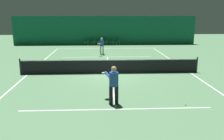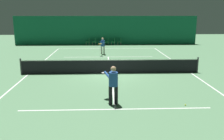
% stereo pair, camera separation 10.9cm
% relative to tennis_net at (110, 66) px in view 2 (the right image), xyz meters
% --- Properties ---
extents(ground_plane, '(60.00, 60.00, 0.00)m').
position_rel_tennis_net_xyz_m(ground_plane, '(0.00, 0.00, -0.51)').
color(ground_plane, '#56845B').
extents(backdrop_curtain, '(23.00, 0.12, 3.59)m').
position_rel_tennis_net_xyz_m(backdrop_curtain, '(0.00, 15.42, 1.28)').
color(backdrop_curtain, '#146042').
rests_on(backdrop_curtain, ground).
extents(court_line_baseline_far, '(11.00, 0.10, 0.00)m').
position_rel_tennis_net_xyz_m(court_line_baseline_far, '(0.00, 11.90, -0.51)').
color(court_line_baseline_far, white).
rests_on(court_line_baseline_far, ground).
extents(court_line_service_far, '(8.25, 0.10, 0.00)m').
position_rel_tennis_net_xyz_m(court_line_service_far, '(0.00, 6.40, -0.51)').
color(court_line_service_far, white).
rests_on(court_line_service_far, ground).
extents(court_line_service_near, '(8.25, 0.10, 0.00)m').
position_rel_tennis_net_xyz_m(court_line_service_near, '(0.00, -6.40, -0.51)').
color(court_line_service_near, white).
rests_on(court_line_service_near, ground).
extents(court_line_sideline_left, '(0.10, 23.80, 0.00)m').
position_rel_tennis_net_xyz_m(court_line_sideline_left, '(-5.50, 0.00, -0.51)').
color(court_line_sideline_left, white).
rests_on(court_line_sideline_left, ground).
extents(court_line_sideline_right, '(0.10, 23.80, 0.00)m').
position_rel_tennis_net_xyz_m(court_line_sideline_right, '(5.50, 0.00, -0.51)').
color(court_line_sideline_right, white).
rests_on(court_line_sideline_right, ground).
extents(court_line_centre, '(0.10, 12.80, 0.00)m').
position_rel_tennis_net_xyz_m(court_line_centre, '(0.00, 0.00, -0.51)').
color(court_line_centre, white).
rests_on(court_line_centre, ground).
extents(tennis_net, '(12.00, 0.10, 1.07)m').
position_rel_tennis_net_xyz_m(tennis_net, '(0.00, 0.00, 0.00)').
color(tennis_net, black).
rests_on(tennis_net, ground).
extents(player_near, '(0.86, 1.43, 1.76)m').
position_rel_tennis_net_xyz_m(player_near, '(-0.08, -5.78, 0.51)').
color(player_near, black).
rests_on(player_near, ground).
extents(player_far, '(0.69, 1.38, 1.63)m').
position_rel_tennis_net_xyz_m(player_far, '(-0.50, 7.87, 0.44)').
color(player_far, beige).
rests_on(player_far, ground).
extents(courtside_chair_0, '(0.44, 0.44, 0.84)m').
position_rel_tennis_net_xyz_m(courtside_chair_0, '(-2.28, 14.87, -0.03)').
color(courtside_chair_0, '#99999E').
rests_on(courtside_chair_0, ground).
extents(courtside_chair_1, '(0.44, 0.44, 0.84)m').
position_rel_tennis_net_xyz_m(courtside_chair_1, '(-1.49, 14.87, -0.03)').
color(courtside_chair_1, '#99999E').
rests_on(courtside_chair_1, ground).
extents(courtside_chair_2, '(0.44, 0.44, 0.84)m').
position_rel_tennis_net_xyz_m(courtside_chair_2, '(-0.69, 14.87, -0.03)').
color(courtside_chair_2, '#99999E').
rests_on(courtside_chair_2, ground).
extents(courtside_chair_3, '(0.44, 0.44, 0.84)m').
position_rel_tennis_net_xyz_m(courtside_chair_3, '(0.11, 14.87, -0.03)').
color(courtside_chair_3, '#99999E').
rests_on(courtside_chair_3, ground).
extents(courtside_chair_4, '(0.44, 0.44, 0.84)m').
position_rel_tennis_net_xyz_m(courtside_chair_4, '(0.90, 14.87, -0.03)').
color(courtside_chair_4, '#99999E').
rests_on(courtside_chair_4, ground).
extents(courtside_chair_5, '(0.44, 0.44, 0.84)m').
position_rel_tennis_net_xyz_m(courtside_chair_5, '(1.70, 14.87, -0.03)').
color(courtside_chair_5, '#99999E').
rests_on(courtside_chair_5, ground).
extents(tennis_ball, '(0.07, 0.07, 0.07)m').
position_rel_tennis_net_xyz_m(tennis_ball, '(3.13, -6.09, -0.48)').
color(tennis_ball, '#D1DB33').
rests_on(tennis_ball, ground).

